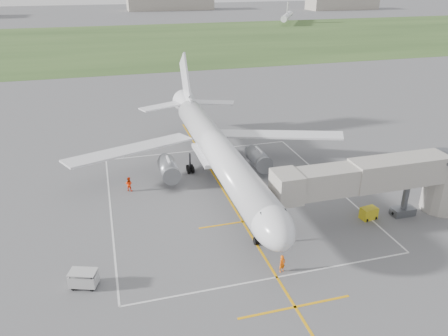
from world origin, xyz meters
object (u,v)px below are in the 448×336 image
object	(u,v)px
ramp_worker_nose	(282,264)
ramp_worker_wing	(129,184)
jet_bridge	(391,180)
baggage_cart	(84,279)
airliner	(217,150)
gpu_unit	(369,213)

from	to	relation	value
ramp_worker_nose	ramp_worker_wing	bearing A→B (deg)	104.15
jet_bridge	baggage_cart	world-z (taller)	jet_bridge
airliner	ramp_worker_wing	size ratio (longest dim) A/B	25.09
gpu_unit	baggage_cart	world-z (taller)	baggage_cart
airliner	gpu_unit	bearing A→B (deg)	-45.21
baggage_cart	ramp_worker_wing	world-z (taller)	ramp_worker_wing
airliner	jet_bridge	xyz separation A→B (m)	(15.72, -14.25, 0.35)
gpu_unit	baggage_cart	bearing A→B (deg)	178.81
jet_bridge	baggage_cart	distance (m)	32.88
jet_bridge	gpu_unit	bearing A→B (deg)	169.52
airliner	jet_bridge	size ratio (longest dim) A/B	2.00
airliner	ramp_worker_wing	distance (m)	11.99
gpu_unit	ramp_worker_nose	distance (m)	14.42
gpu_unit	ramp_worker_wing	size ratio (longest dim) A/B	1.03
gpu_unit	ramp_worker_wing	bearing A→B (deg)	143.00
airliner	baggage_cart	world-z (taller)	airliner
airliner	ramp_worker_nose	xyz separation A→B (m)	(0.77, -20.07, -3.52)
gpu_unit	baggage_cart	size ratio (longest dim) A/B	0.72
baggage_cart	ramp_worker_wing	bearing A→B (deg)	92.87
baggage_cart	ramp_worker_wing	size ratio (longest dim) A/B	1.44
jet_bridge	gpu_unit	world-z (taller)	jet_bridge
airliner	jet_bridge	bearing A→B (deg)	-42.19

